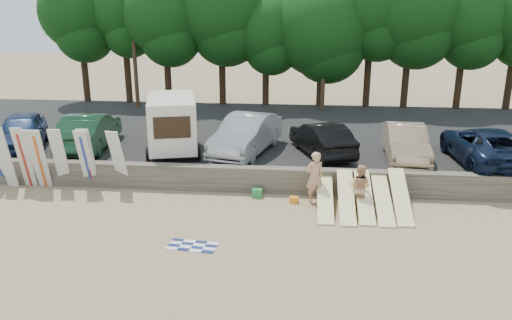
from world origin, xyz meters
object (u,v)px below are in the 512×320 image
object	(u,v)px
box_trailer	(172,122)
car_2	(246,134)
beachgoer_a	(315,177)
car_0	(22,132)
cooler	(257,193)
car_5	(486,146)
car_3	(322,139)
beachgoer_b	(360,187)
car_4	(406,143)
car_1	(89,131)

from	to	relation	value
box_trailer	car_2	distance (m)	3.31
car_2	beachgoer_a	world-z (taller)	car_2
car_0	cooler	distance (m)	11.67
car_5	beachgoer_a	xyz separation A→B (m)	(-7.10, -3.33, -0.49)
car_3	beachgoer_b	size ratio (longest dim) A/B	2.64
car_4	car_5	size ratio (longest dim) A/B	0.83
car_4	car_3	bearing A→B (deg)	175.21
car_0	car_5	distance (m)	20.39
car_2	cooler	size ratio (longest dim) A/B	13.56
car_0	cooler	bearing A→B (deg)	-38.34
car_0	car_4	size ratio (longest dim) A/B	1.06
car_3	beachgoer_a	world-z (taller)	car_3
box_trailer	beachgoer_a	distance (m)	7.27
box_trailer	car_1	distance (m)	4.07
car_3	beachgoer_a	xyz separation A→B (m)	(-0.34, -3.93, -0.46)
beachgoer_a	cooler	xyz separation A→B (m)	(-2.16, 0.27, -0.81)
car_1	car_2	xyz separation A→B (m)	(7.26, -0.05, 0.02)
beachgoer_a	cooler	world-z (taller)	beachgoer_a
car_1	cooler	bearing A→B (deg)	149.01
box_trailer	beachgoer_b	size ratio (longest dim) A/B	2.58
car_2	cooler	distance (m)	3.93
car_1	car_0	bearing A→B (deg)	1.11
car_5	beachgoer_a	bearing A→B (deg)	22.25
car_2	car_3	xyz separation A→B (m)	(3.35, 0.08, -0.12)
box_trailer	car_5	xyz separation A→B (m)	(13.35, -0.19, -0.65)
beachgoer_a	beachgoer_b	xyz separation A→B (m)	(1.60, -0.53, -0.14)
car_0	beachgoer_b	world-z (taller)	car_0
car_4	car_5	world-z (taller)	car_5
box_trailer	car_1	bearing A→B (deg)	159.36
car_2	beachgoer_b	xyz separation A→B (m)	(4.61, -4.38, -0.71)
beachgoer_a	car_1	bearing A→B (deg)	-46.01
beachgoer_a	beachgoer_b	world-z (taller)	beachgoer_a
car_2	car_5	size ratio (longest dim) A/B	0.94
car_2	car_4	xyz separation A→B (m)	(6.88, -0.41, -0.10)
car_4	car_0	bearing A→B (deg)	-177.01
car_0	car_2	size ratio (longest dim) A/B	0.93
box_trailer	car_4	distance (m)	10.15
cooler	car_4	bearing A→B (deg)	30.38
car_2	car_1	bearing A→B (deg)	-166.51
beachgoer_a	car_3	bearing A→B (deg)	-120.17
box_trailer	beachgoer_a	xyz separation A→B (m)	(6.26, -3.52, -1.14)
car_4	cooler	size ratio (longest dim) A/B	11.96
car_4	cooler	distance (m)	6.93
car_4	beachgoer_b	size ratio (longest dim) A/B	2.71
car_3	car_5	xyz separation A→B (m)	(6.76, -0.60, 0.03)
beachgoer_a	cooler	size ratio (longest dim) A/B	5.13
car_5	beachgoer_b	size ratio (longest dim) A/B	3.27
car_4	beachgoer_a	size ratio (longest dim) A/B	2.33
car_1	beachgoer_b	bearing A→B (deg)	152.63
car_4	car_1	bearing A→B (deg)	-178.76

